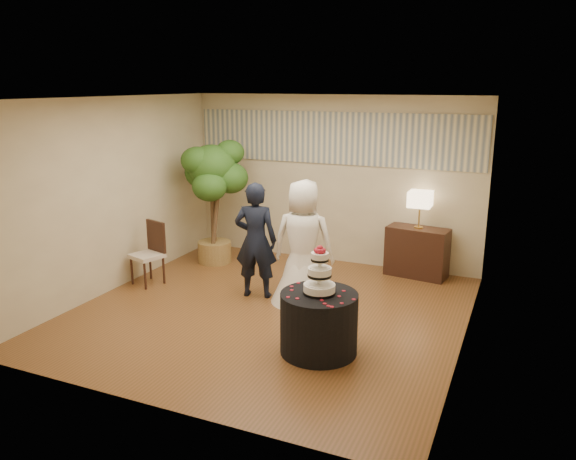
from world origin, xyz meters
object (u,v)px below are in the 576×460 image
at_px(wedding_cake, 320,270).
at_px(bride, 303,242).
at_px(table_lamp, 420,210).
at_px(side_chair, 147,254).
at_px(cake_table, 319,323).
at_px(ficus_tree, 213,202).
at_px(groom, 256,240).
at_px(console, 417,252).

bearing_deg(wedding_cake, bride, 118.68).
height_order(table_lamp, side_chair, table_lamp).
xyz_separation_m(wedding_cake, side_chair, (-3.18, 1.07, -0.51)).
distance_m(cake_table, table_lamp, 3.20).
distance_m(wedding_cake, side_chair, 3.39).
relative_size(ficus_tree, side_chair, 2.21).
relative_size(table_lamp, ficus_tree, 0.27).
bearing_deg(cake_table, ficus_tree, 139.25).
xyz_separation_m(groom, bride, (0.69, 0.08, 0.04)).
bearing_deg(groom, side_chair, -5.71).
distance_m(groom, wedding_cake, 1.94).
xyz_separation_m(console, side_chair, (-3.68, -2.01, 0.08)).
distance_m(bride, console, 2.17).
bearing_deg(bride, table_lamp, -133.58).
bearing_deg(bride, cake_table, 111.27).
xyz_separation_m(cake_table, console, (0.50, 3.07, 0.04)).
xyz_separation_m(table_lamp, ficus_tree, (-3.31, -0.66, -0.02)).
xyz_separation_m(console, table_lamp, (0.00, 0.00, 0.68)).
distance_m(wedding_cake, ficus_tree, 3.70).
bearing_deg(bride, ficus_tree, -34.49).
xyz_separation_m(ficus_tree, side_chair, (-0.37, -1.35, -0.58)).
relative_size(groom, cake_table, 1.89).
bearing_deg(cake_table, bride, 118.68).
relative_size(bride, ficus_tree, 0.82).
bearing_deg(cake_table, console, 80.69).
bearing_deg(side_chair, wedding_cake, -1.14).
distance_m(cake_table, console, 3.11).
bearing_deg(bride, side_chair, -0.45).
bearing_deg(bride, wedding_cake, 111.27).
bearing_deg(ficus_tree, groom, -39.55).
distance_m(groom, side_chair, 1.79).
distance_m(groom, ficus_tree, 1.78).
distance_m(bride, ficus_tree, 2.32).
bearing_deg(wedding_cake, table_lamp, 80.69).
xyz_separation_m(wedding_cake, ficus_tree, (-2.80, 2.41, 0.07)).
height_order(wedding_cake, ficus_tree, ficus_tree).
height_order(table_lamp, ficus_tree, ficus_tree).
bearing_deg(wedding_cake, cake_table, 90.00).
height_order(bride, table_lamp, bride).
bearing_deg(console, table_lamp, 0.00).
bearing_deg(console, ficus_tree, -161.20).
height_order(groom, bride, bride).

